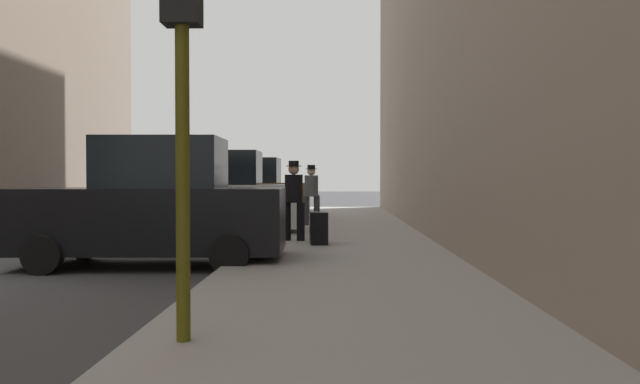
% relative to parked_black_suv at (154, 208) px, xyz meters
% --- Properties ---
extents(sidewalk, '(4.00, 40.00, 0.15)m').
position_rel_parked_black_suv_xyz_m(sidewalk, '(3.35, -0.87, -0.96)').
color(sidewalk, gray).
rests_on(sidewalk, ground_plane).
extents(parked_black_suv, '(4.65, 2.15, 2.25)m').
position_rel_parked_black_suv_xyz_m(parked_black_suv, '(0.00, 0.00, 0.00)').
color(parked_black_suv, black).
rests_on(parked_black_suv, ground_plane).
extents(parked_white_van, '(4.63, 2.11, 2.25)m').
position_rel_parked_black_suv_xyz_m(parked_white_van, '(0.00, 5.49, 0.00)').
color(parked_white_van, silver).
rests_on(parked_white_van, ground_plane).
extents(parked_bronze_suv, '(4.63, 2.12, 2.25)m').
position_rel_parked_black_suv_xyz_m(parked_bronze_suv, '(0.00, 11.28, 0.00)').
color(parked_bronze_suv, brown).
rests_on(parked_bronze_suv, ground_plane).
extents(fire_hydrant, '(0.42, 0.22, 0.70)m').
position_rel_parked_black_suv_xyz_m(fire_hydrant, '(1.80, 5.80, -0.54)').
color(fire_hydrant, red).
rests_on(fire_hydrant, sidewalk).
extents(traffic_light, '(0.32, 0.32, 3.60)m').
position_rel_parked_black_suv_xyz_m(traffic_light, '(1.85, -5.48, 1.73)').
color(traffic_light, '#514C0F').
rests_on(traffic_light, sidewalk).
extents(pedestrian_with_fedora, '(0.53, 0.48, 1.78)m').
position_rel_parked_black_suv_xyz_m(pedestrian_with_fedora, '(2.25, 3.06, 0.10)').
color(pedestrian_with_fedora, black).
rests_on(pedestrian_with_fedora, sidewalk).
extents(pedestrian_with_beanie, '(0.51, 0.42, 1.78)m').
position_rel_parked_black_suv_xyz_m(pedestrian_with_beanie, '(2.48, 7.57, 0.10)').
color(pedestrian_with_beanie, '#333338').
rests_on(pedestrian_with_beanie, sidewalk).
extents(rolling_suitcase, '(0.41, 0.59, 1.04)m').
position_rel_parked_black_suv_xyz_m(rolling_suitcase, '(2.82, 2.33, -0.54)').
color(rolling_suitcase, black).
rests_on(rolling_suitcase, sidewalk).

